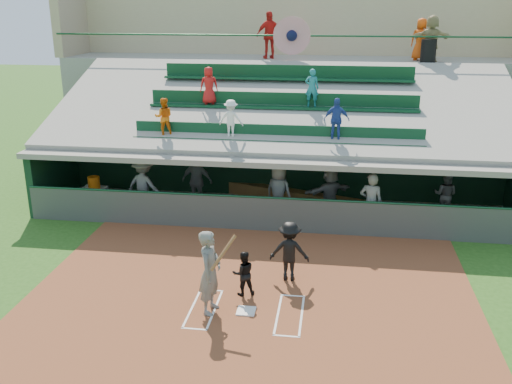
# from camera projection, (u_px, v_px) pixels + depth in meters

# --- Properties ---
(ground) EXTENTS (100.00, 100.00, 0.00)m
(ground) POSITION_uv_depth(u_px,v_px,m) (246.00, 312.00, 13.36)
(ground) COLOR #234C15
(ground) RESTS_ON ground
(dirt_slab) EXTENTS (11.00, 9.00, 0.02)m
(dirt_slab) POSITION_uv_depth(u_px,v_px,m) (249.00, 301.00, 13.82)
(dirt_slab) COLOR brown
(dirt_slab) RESTS_ON ground
(home_plate) EXTENTS (0.43, 0.43, 0.03)m
(home_plate) POSITION_uv_depth(u_px,v_px,m) (246.00, 311.00, 13.35)
(home_plate) COLOR white
(home_plate) RESTS_ON dirt_slab
(batters_box_chalk) EXTENTS (2.65, 1.85, 0.01)m
(batters_box_chalk) POSITION_uv_depth(u_px,v_px,m) (246.00, 311.00, 13.35)
(batters_box_chalk) COLOR white
(batters_box_chalk) RESTS_ON dirt_slab
(dugout_floor) EXTENTS (16.00, 3.50, 0.04)m
(dugout_floor) POSITION_uv_depth(u_px,v_px,m) (276.00, 211.00, 19.69)
(dugout_floor) COLOR gray
(dugout_floor) RESTS_ON ground
(concourse_slab) EXTENTS (20.00, 3.00, 4.60)m
(concourse_slab) POSITION_uv_depth(u_px,v_px,m) (293.00, 110.00, 25.29)
(concourse_slab) COLOR gray
(concourse_slab) RESTS_ON ground
(grandstand) EXTENTS (20.40, 10.40, 7.80)m
(grandstand) POSITION_uv_depth(u_px,v_px,m) (287.00, 125.00, 22.50)
(grandstand) COLOR #474B46
(grandstand) RESTS_ON ground
(batter_at_plate) EXTENTS (0.92, 0.82, 2.02)m
(batter_at_plate) POSITION_uv_depth(u_px,v_px,m) (210.00, 272.00, 13.06)
(batter_at_plate) COLOR #595B56
(batter_at_plate) RESTS_ON dirt_slab
(catcher) EXTENTS (0.67, 0.60, 1.14)m
(catcher) POSITION_uv_depth(u_px,v_px,m) (243.00, 273.00, 13.97)
(catcher) COLOR black
(catcher) RESTS_ON dirt_slab
(home_umpire) EXTENTS (1.03, 0.60, 1.59)m
(home_umpire) POSITION_uv_depth(u_px,v_px,m) (289.00, 251.00, 14.67)
(home_umpire) COLOR black
(home_umpire) RESTS_ON dirt_slab
(dugout_bench) EXTENTS (14.08, 5.41, 0.44)m
(dugout_bench) POSITION_uv_depth(u_px,v_px,m) (283.00, 195.00, 20.65)
(dugout_bench) COLOR olive
(dugout_bench) RESTS_ON dugout_floor
(white_table) EXTENTS (0.81, 0.61, 0.71)m
(white_table) POSITION_uv_depth(u_px,v_px,m) (95.00, 197.00, 19.96)
(white_table) COLOR white
(white_table) RESTS_ON dugout_floor
(water_cooler) EXTENTS (0.41, 0.41, 0.41)m
(water_cooler) POSITION_uv_depth(u_px,v_px,m) (94.00, 182.00, 19.73)
(water_cooler) COLOR orange
(water_cooler) RESTS_ON white_table
(dugout_player_a) EXTENTS (1.42, 1.02, 1.99)m
(dugout_player_a) POSITION_uv_depth(u_px,v_px,m) (144.00, 186.00, 19.10)
(dugout_player_a) COLOR #5B5E58
(dugout_player_a) RESTS_ON dugout_floor
(dugout_player_b) EXTENTS (1.18, 0.66, 1.90)m
(dugout_player_b) POSITION_uv_depth(u_px,v_px,m) (197.00, 181.00, 19.78)
(dugout_player_b) COLOR #565954
(dugout_player_b) RESTS_ON dugout_floor
(dugout_player_c) EXTENTS (1.09, 0.93, 1.89)m
(dugout_player_c) POSITION_uv_depth(u_px,v_px,m) (279.00, 192.00, 18.65)
(dugout_player_c) COLOR #575A55
(dugout_player_c) RESTS_ON dugout_floor
(dugout_player_d) EXTENTS (1.70, 1.31, 1.80)m
(dugout_player_d) POSITION_uv_depth(u_px,v_px,m) (330.00, 193.00, 18.69)
(dugout_player_d) COLOR #585A55
(dugout_player_d) RESTS_ON dugout_floor
(dugout_player_e) EXTENTS (0.76, 0.56, 1.92)m
(dugout_player_e) POSITION_uv_depth(u_px,v_px,m) (371.00, 203.00, 17.60)
(dugout_player_e) COLOR #5F625C
(dugout_player_e) RESTS_ON dugout_floor
(dugout_player_f) EXTENTS (0.92, 0.83, 1.56)m
(dugout_player_f) POSITION_uv_depth(u_px,v_px,m) (445.00, 195.00, 18.91)
(dugout_player_f) COLOR #575954
(dugout_player_f) RESTS_ON dugout_floor
(trash_bin) EXTENTS (0.60, 0.60, 0.90)m
(trash_bin) POSITION_uv_depth(u_px,v_px,m) (428.00, 51.00, 22.50)
(trash_bin) COLOR black
(trash_bin) RESTS_ON concourse_slab
(concourse_staff_a) EXTENTS (1.22, 0.87, 1.93)m
(concourse_staff_a) POSITION_uv_depth(u_px,v_px,m) (270.00, 35.00, 23.81)
(concourse_staff_a) COLOR red
(concourse_staff_a) RESTS_ON concourse_slab
(concourse_staff_b) EXTENTS (0.96, 0.79, 1.67)m
(concourse_staff_b) POSITION_uv_depth(u_px,v_px,m) (421.00, 39.00, 23.20)
(concourse_staff_b) COLOR #EC4E0D
(concourse_staff_b) RESTS_ON concourse_slab
(concourse_staff_c) EXTENTS (1.69, 0.60, 1.80)m
(concourse_staff_c) POSITION_uv_depth(u_px,v_px,m) (431.00, 39.00, 22.61)
(concourse_staff_c) COLOR tan
(concourse_staff_c) RESTS_ON concourse_slab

